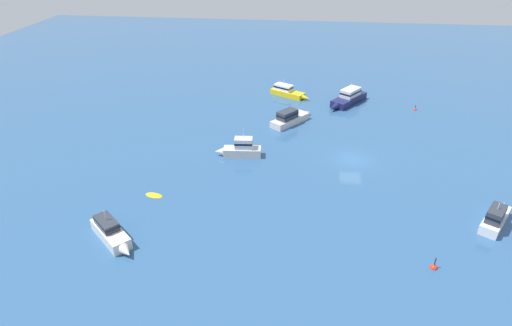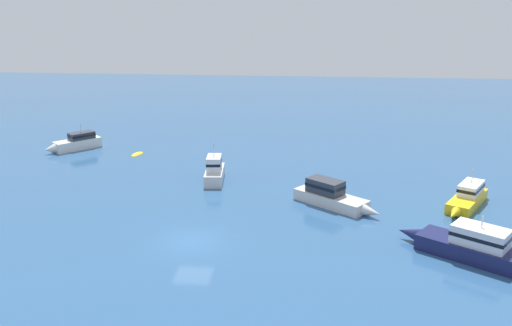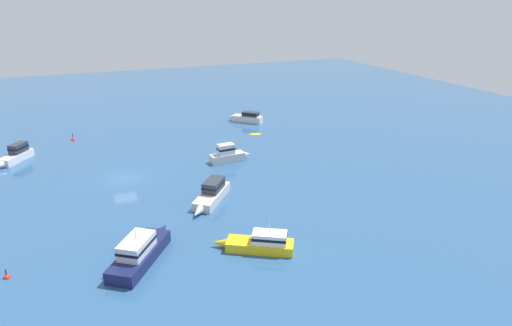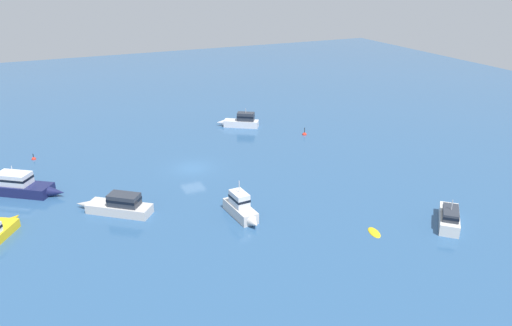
# 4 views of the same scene
# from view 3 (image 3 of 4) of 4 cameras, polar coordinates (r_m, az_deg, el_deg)

# --- Properties ---
(ground_plane) EXTENTS (160.00, 160.00, 0.00)m
(ground_plane) POSITION_cam_3_polar(r_m,az_deg,el_deg) (52.99, -16.81, -1.88)
(ground_plane) COLOR #2D5684
(powerboat) EXTENTS (6.27, 7.95, 2.98)m
(powerboat) POSITION_cam_3_polar(r_m,az_deg,el_deg) (36.51, -14.73, -10.91)
(powerboat) COLOR #191E4C
(powerboat) RESTS_ON ground
(cabin_cruiser) EXTENTS (5.51, 1.88, 3.48)m
(cabin_cruiser) POSITION_cam_3_polar(r_m,az_deg,el_deg) (55.71, -3.55, 1.11)
(cabin_cruiser) COLOR silver
(cabin_cruiser) RESTS_ON ground
(launch) EXTENTS (4.32, 5.73, 2.69)m
(launch) POSITION_cam_3_polar(r_m,az_deg,el_deg) (63.47, -28.70, 0.94)
(launch) COLOR white
(launch) RESTS_ON ground
(motor_cruiser) EXTENTS (5.74, 6.80, 2.00)m
(motor_cruiser) POSITION_cam_3_polar(r_m,az_deg,el_deg) (45.26, -5.78, -3.93)
(motor_cruiser) COLOR silver
(motor_cruiser) RESTS_ON ground
(launch_1) EXTENTS (6.55, 4.54, 2.81)m
(launch_1) POSITION_cam_3_polar(r_m,az_deg,el_deg) (36.72, 0.58, -10.28)
(launch_1) COLOR yellow
(launch_1) RESTS_ON ground
(skiff) EXTENTS (2.03, 1.30, 0.33)m
(skiff) POSITION_cam_3_polar(r_m,az_deg,el_deg) (66.82, -0.13, 3.73)
(skiff) COLOR yellow
(skiff) RESTS_ON ground
(launch_2) EXTENTS (5.35, 5.12, 2.68)m
(launch_2) POSITION_cam_3_polar(r_m,az_deg,el_deg) (73.44, -1.24, 5.92)
(launch_2) COLOR silver
(launch_2) RESTS_ON ground
(channel_buoy) EXTENTS (0.52, 0.52, 0.96)m
(channel_buoy) POSITION_cam_3_polar(r_m,az_deg,el_deg) (38.66, -29.55, -12.78)
(channel_buoy) COLOR red
(channel_buoy) RESTS_ON ground
(mooring_buoy) EXTENTS (0.62, 0.62, 1.32)m
(mooring_buoy) POSITION_cam_3_polar(r_m,az_deg,el_deg) (69.43, -22.59, 2.77)
(mooring_buoy) COLOR red
(mooring_buoy) RESTS_ON ground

